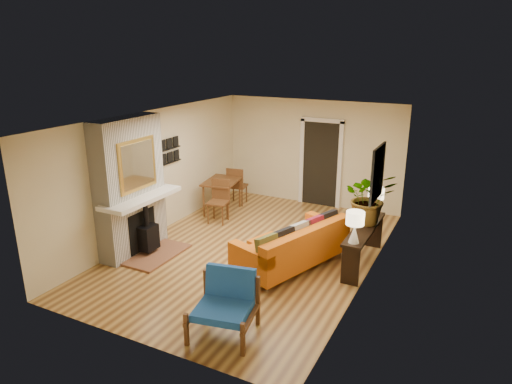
% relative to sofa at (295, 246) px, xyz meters
% --- Properties ---
extents(room_shell, '(6.50, 6.50, 6.50)m').
position_rel_sofa_xyz_m(room_shell, '(-0.39, 2.84, 0.86)').
color(room_shell, tan).
rests_on(room_shell, ground).
extents(fireplace, '(1.09, 1.68, 2.60)m').
position_rel_sofa_xyz_m(fireplace, '(-3.00, -0.79, 0.86)').
color(fireplace, white).
rests_on(fireplace, ground).
extents(sofa, '(1.63, 2.41, 0.88)m').
position_rel_sofa_xyz_m(sofa, '(0.00, 0.00, 0.00)').
color(sofa, silver).
rests_on(sofa, ground).
extents(ottoman, '(0.85, 0.85, 0.34)m').
position_rel_sofa_xyz_m(ottoman, '(-0.53, 0.14, -0.19)').
color(ottoman, silver).
rests_on(ottoman, ground).
extents(blue_chair, '(0.98, 0.96, 0.88)m').
position_rel_sofa_xyz_m(blue_chair, '(-0.11, -2.25, 0.09)').
color(blue_chair, brown).
rests_on(blue_chair, ground).
extents(dining_table, '(0.96, 1.82, 0.96)m').
position_rel_sofa_xyz_m(dining_table, '(-2.57, 1.88, 0.24)').
color(dining_table, brown).
rests_on(dining_table, ground).
extents(console_table, '(0.34, 1.85, 0.72)m').
position_rel_sofa_xyz_m(console_table, '(1.07, 0.63, 0.19)').
color(console_table, black).
rests_on(console_table, ground).
extents(lamp_near, '(0.30, 0.30, 0.54)m').
position_rel_sofa_xyz_m(lamp_near, '(1.07, -0.12, 0.68)').
color(lamp_near, white).
rests_on(lamp_near, console_table).
extents(lamp_far, '(0.30, 0.30, 0.54)m').
position_rel_sofa_xyz_m(lamp_far, '(1.07, 1.36, 0.68)').
color(lamp_far, white).
rests_on(lamp_far, console_table).
extents(houseplant, '(1.13, 1.07, 0.99)m').
position_rel_sofa_xyz_m(houseplant, '(1.06, 0.85, 0.84)').
color(houseplant, '#1E5919').
rests_on(houseplant, console_table).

